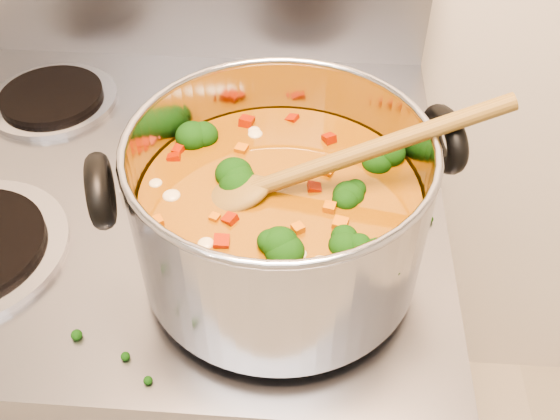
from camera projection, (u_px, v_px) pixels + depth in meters
The scene contains 4 objects.
electric_range at pixel (188, 364), 1.11m from camera, with size 0.73×0.66×1.08m.
stockpot at pixel (280, 211), 0.61m from camera, with size 0.35×0.29×0.17m.
wooden_spoon at pixel (302, 173), 0.58m from camera, with size 0.30×0.09×0.12m.
cooktop_crumbs at pixel (325, 314), 0.63m from camera, with size 0.35×0.16×0.01m.
Camera 1 is at (0.18, 0.58, 1.44)m, focal length 40.00 mm.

